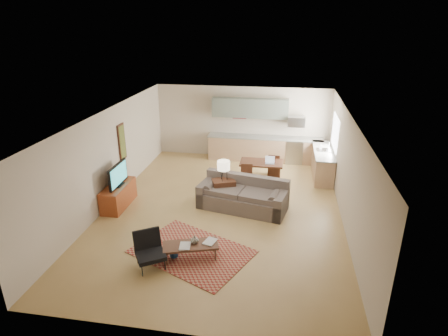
% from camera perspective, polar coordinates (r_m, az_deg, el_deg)
% --- Properties ---
extents(room, '(9.00, 9.00, 9.00)m').
position_cam_1_polar(room, '(10.01, -0.28, 0.43)').
color(room, '#A48049').
rests_on(room, ground).
extents(kitchen_counter_back, '(4.26, 0.64, 0.92)m').
position_cam_1_polar(kitchen_counter_back, '(14.13, 6.19, 2.95)').
color(kitchen_counter_back, tan).
rests_on(kitchen_counter_back, ground).
extents(kitchen_counter_right, '(0.64, 2.26, 0.92)m').
position_cam_1_polar(kitchen_counter_right, '(13.08, 14.76, 0.75)').
color(kitchen_counter_right, tan).
rests_on(kitchen_counter_right, ground).
extents(kitchen_range, '(0.62, 0.62, 0.90)m').
position_cam_1_polar(kitchen_range, '(14.13, 10.65, 2.64)').
color(kitchen_range, '#A5A8AD').
rests_on(kitchen_range, ground).
extents(kitchen_microwave, '(0.62, 0.40, 0.35)m').
position_cam_1_polar(kitchen_microwave, '(13.83, 10.96, 6.97)').
color(kitchen_microwave, '#A5A8AD').
rests_on(kitchen_microwave, room).
extents(upper_cabinets, '(2.80, 0.34, 0.70)m').
position_cam_1_polar(upper_cabinets, '(13.92, 3.98, 9.10)').
color(upper_cabinets, slate).
rests_on(upper_cabinets, room).
extents(window_right, '(0.02, 1.40, 1.05)m').
position_cam_1_polar(window_right, '(12.77, 16.57, 5.23)').
color(window_right, white).
rests_on(window_right, room).
extents(wall_art_left, '(0.06, 0.42, 1.10)m').
position_cam_1_polar(wall_art_left, '(11.68, -15.26, 3.86)').
color(wall_art_left, olive).
rests_on(wall_art_left, room).
extents(triptych, '(1.70, 0.04, 0.50)m').
position_cam_1_polar(triptych, '(14.14, 2.39, 8.50)').
color(triptych, beige).
rests_on(triptych, room).
extents(rug, '(3.05, 2.67, 0.02)m').
position_cam_1_polar(rug, '(8.85, -4.93, -12.58)').
color(rug, maroon).
rests_on(rug, floor).
extents(sofa, '(2.73, 1.63, 0.89)m').
position_cam_1_polar(sofa, '(10.47, 2.85, -4.02)').
color(sofa, '#594D47').
rests_on(sofa, floor).
extents(coffee_table, '(1.31, 0.84, 0.37)m').
position_cam_1_polar(coffee_table, '(8.56, -5.09, -12.53)').
color(coffee_table, '#472A1D').
rests_on(coffee_table, floor).
extents(book_a, '(0.33, 0.38, 0.03)m').
position_cam_1_polar(book_a, '(8.40, -6.80, -11.72)').
color(book_a, maroon).
rests_on(book_a, coffee_table).
extents(book_b, '(0.41, 0.46, 0.03)m').
position_cam_1_polar(book_b, '(8.55, -2.87, -10.95)').
color(book_b, navy).
rests_on(book_b, coffee_table).
extents(vase, '(0.25, 0.25, 0.18)m').
position_cam_1_polar(vase, '(8.45, -4.51, -10.78)').
color(vase, black).
rests_on(vase, coffee_table).
extents(armchair, '(0.94, 0.94, 0.78)m').
position_cam_1_polar(armchair, '(8.30, -11.18, -12.39)').
color(armchair, black).
rests_on(armchair, floor).
extents(tv_credenza, '(0.53, 1.39, 0.64)m').
position_cam_1_polar(tv_credenza, '(11.08, -15.79, -4.05)').
color(tv_credenza, brown).
rests_on(tv_credenza, floor).
extents(tv, '(0.11, 1.07, 0.64)m').
position_cam_1_polar(tv, '(10.80, -15.88, -1.02)').
color(tv, black).
rests_on(tv, tv_credenza).
extents(console_table, '(0.75, 0.62, 0.74)m').
position_cam_1_polar(console_table, '(10.77, -0.06, -3.64)').
color(console_table, '#3B1E13').
rests_on(console_table, floor).
extents(table_lamp, '(0.49, 0.49, 0.59)m').
position_cam_1_polar(table_lamp, '(10.50, -0.06, -0.35)').
color(table_lamp, beige).
rests_on(table_lamp, console_table).
extents(dining_table, '(1.37, 0.79, 0.69)m').
position_cam_1_polar(dining_table, '(12.27, 5.66, -0.59)').
color(dining_table, '#3B1E13').
rests_on(dining_table, floor).
extents(dining_chair_near, '(0.41, 0.43, 0.77)m').
position_cam_1_polar(dining_chair_near, '(11.73, 3.47, -1.39)').
color(dining_chair_near, '#3B1E13').
rests_on(dining_chair_near, floor).
extents(dining_chair_far, '(0.42, 0.44, 0.80)m').
position_cam_1_polar(dining_chair_far, '(12.78, 7.69, 0.52)').
color(dining_chair_far, '#3B1E13').
rests_on(dining_chair_far, floor).
extents(laptop, '(0.30, 0.23, 0.22)m').
position_cam_1_polar(laptop, '(12.00, 7.01, 1.18)').
color(laptop, '#A5A8AD').
rests_on(laptop, dining_table).
extents(soap_bottle, '(0.10, 0.10, 0.19)m').
position_cam_1_polar(soap_bottle, '(12.95, 14.53, 3.19)').
color(soap_bottle, beige).
rests_on(soap_bottle, kitchen_counter_right).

